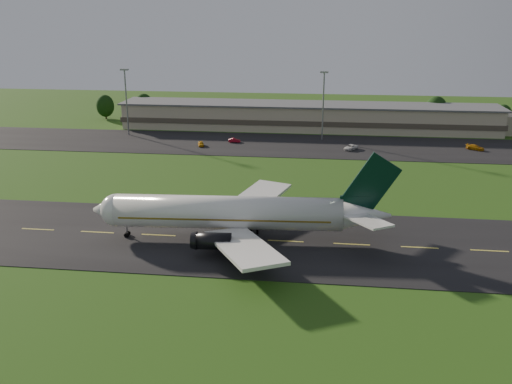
# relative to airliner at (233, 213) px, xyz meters

# --- Properties ---
(ground) EXTENTS (360.00, 360.00, 0.00)m
(ground) POSITION_rel_airliner_xyz_m (8.87, -0.05, -4.66)
(ground) COLOR #244210
(ground) RESTS_ON ground
(taxiway) EXTENTS (220.00, 30.00, 0.10)m
(taxiway) POSITION_rel_airliner_xyz_m (8.87, -0.05, -4.61)
(taxiway) COLOR black
(taxiway) RESTS_ON ground
(apron) EXTENTS (260.00, 30.00, 0.10)m
(apron) POSITION_rel_airliner_xyz_m (8.87, 71.95, -4.61)
(apron) COLOR black
(apron) RESTS_ON ground
(airliner) EXTENTS (51.30, 42.10, 15.57)m
(airliner) POSITION_rel_airliner_xyz_m (0.00, 0.00, 0.00)
(airliner) COLOR white
(airliner) RESTS_ON ground
(terminal) EXTENTS (145.00, 16.00, 8.40)m
(terminal) POSITION_rel_airliner_xyz_m (15.27, 96.13, -0.67)
(terminal) COLOR tan
(terminal) RESTS_ON ground
(light_mast_west) EXTENTS (2.40, 1.20, 20.35)m
(light_mast_west) POSITION_rel_airliner_xyz_m (-46.13, 79.95, 8.08)
(light_mast_west) COLOR gray
(light_mast_west) RESTS_ON ground
(light_mast_centre) EXTENTS (2.40, 1.20, 20.35)m
(light_mast_centre) POSITION_rel_airliner_xyz_m (13.87, 79.95, 8.08)
(light_mast_centre) COLOR gray
(light_mast_centre) RESTS_ON ground
(tree_line) EXTENTS (195.01, 8.68, 10.22)m
(tree_line) POSITION_rel_airliner_xyz_m (43.94, 105.59, 0.31)
(tree_line) COLOR black
(tree_line) RESTS_ON ground
(service_vehicle_a) EXTENTS (2.56, 4.15, 1.32)m
(service_vehicle_a) POSITION_rel_airliner_xyz_m (-20.37, 67.39, -3.90)
(service_vehicle_a) COLOR #DC9D0C
(service_vehicle_a) RESTS_ON apron
(service_vehicle_b) EXTENTS (3.63, 1.41, 1.18)m
(service_vehicle_b) POSITION_rel_airliner_xyz_m (-11.65, 73.38, -3.97)
(service_vehicle_b) COLOR maroon
(service_vehicle_b) RESTS_ON apron
(service_vehicle_c) EXTENTS (4.55, 5.50, 1.39)m
(service_vehicle_c) POSITION_rel_airliner_xyz_m (22.04, 68.18, -3.86)
(service_vehicle_c) COLOR silver
(service_vehicle_c) RESTS_ON apron
(service_vehicle_d) EXTENTS (5.20, 4.43, 1.43)m
(service_vehicle_d) POSITION_rel_airliner_xyz_m (56.34, 72.10, -3.85)
(service_vehicle_d) COLOR #C77F0B
(service_vehicle_d) RESTS_ON apron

